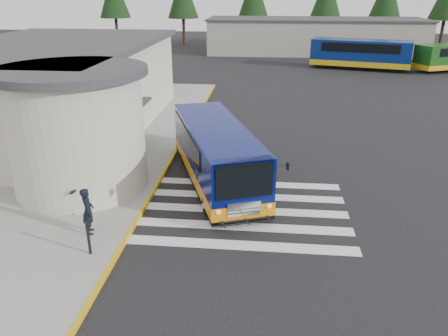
# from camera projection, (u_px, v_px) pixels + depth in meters

# --- Properties ---
(ground) EXTENTS (140.00, 140.00, 0.00)m
(ground) POSITION_uv_depth(u_px,v_px,m) (253.00, 201.00, 16.97)
(ground) COLOR black
(ground) RESTS_ON ground
(sidewalk) EXTENTS (10.00, 34.00, 0.15)m
(sidewalk) POSITION_uv_depth(u_px,v_px,m) (73.00, 155.00, 21.44)
(sidewalk) COLOR gray
(sidewalk) RESTS_ON ground
(curb_strip) EXTENTS (0.12, 34.00, 0.16)m
(curb_strip) POSITION_uv_depth(u_px,v_px,m) (172.00, 158.00, 20.99)
(curb_strip) COLOR gold
(curb_strip) RESTS_ON ground
(station_building) EXTENTS (12.70, 18.70, 4.80)m
(station_building) POSITION_uv_depth(u_px,v_px,m) (57.00, 91.00, 23.33)
(station_building) COLOR #B7B09B
(station_building) RESTS_ON ground
(crosswalk) EXTENTS (8.00, 5.35, 0.01)m
(crosswalk) POSITION_uv_depth(u_px,v_px,m) (239.00, 210.00, 16.28)
(crosswalk) COLOR silver
(crosswalk) RESTS_ON ground
(depot_building) EXTENTS (26.40, 8.40, 4.20)m
(depot_building) POSITION_uv_depth(u_px,v_px,m) (315.00, 36.00, 54.22)
(depot_building) COLOR gray
(depot_building) RESTS_ON ground
(transit_bus) EXTENTS (5.30, 8.93, 2.46)m
(transit_bus) POSITION_uv_depth(u_px,v_px,m) (217.00, 156.00, 18.20)
(transit_bus) COLOR #070F56
(transit_bus) RESTS_ON ground
(pedestrian_a) EXTENTS (0.58, 0.69, 1.61)m
(pedestrian_a) POSITION_uv_depth(u_px,v_px,m) (88.00, 211.00, 14.21)
(pedestrian_a) COLOR black
(pedestrian_a) RESTS_ON sidewalk
(pedestrian_b) EXTENTS (0.95, 1.04, 1.73)m
(pedestrian_b) POSITION_uv_depth(u_px,v_px,m) (71.00, 190.00, 15.51)
(pedestrian_b) COLOR black
(pedestrian_b) RESTS_ON sidewalk
(bollard) EXTENTS (0.09, 0.09, 1.10)m
(bollard) POSITION_uv_depth(u_px,v_px,m) (88.00, 238.00, 13.16)
(bollard) COLOR black
(bollard) RESTS_ON sidewalk
(far_bus_a) EXTENTS (9.99, 5.10, 2.48)m
(far_bus_a) POSITION_uv_depth(u_px,v_px,m) (360.00, 53.00, 43.76)
(far_bus_a) COLOR navy
(far_bus_a) RESTS_ON ground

